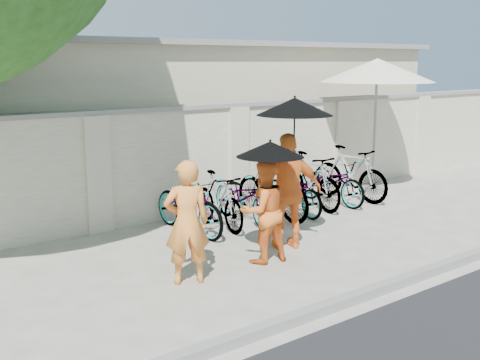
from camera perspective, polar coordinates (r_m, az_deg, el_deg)
ground at (r=8.66m, az=1.78°, el=-8.24°), size 80.00×80.00×0.00m
kerb at (r=7.50m, az=10.26°, el=-11.10°), size 40.00×0.16×0.12m
compound_wall at (r=11.50m, az=-4.56°, el=1.74°), size 20.00×0.30×2.00m
building_behind at (r=15.17m, az=-9.39°, el=6.21°), size 14.00×6.00×3.20m
monk_left at (r=7.86m, az=-5.06°, el=-4.03°), size 0.71×0.59×1.65m
monk_center at (r=8.68m, az=2.22°, el=-2.98°), size 0.81×0.67×1.51m
parasol_center at (r=8.48m, az=2.88°, el=2.94°), size 0.97×0.97×0.92m
monk_right at (r=9.32m, az=4.64°, el=-1.08°), size 1.15×0.81×1.81m
parasol_right at (r=9.09m, az=5.21°, el=6.95°), size 1.16×1.16×1.32m
patio_umbrella at (r=13.47m, az=12.88°, el=9.97°), size 2.51×2.51×2.94m
bike_0 at (r=10.24m, az=-4.82°, el=-2.33°), size 0.71×1.90×0.99m
bike_1 at (r=10.51m, az=-2.00°, el=-1.94°), size 0.66×1.69×0.99m
bike_2 at (r=10.87m, az=0.42°, el=-1.57°), size 0.74×1.86×0.96m
bike_3 at (r=11.14m, az=3.04°, el=-0.81°), size 0.62×1.91×1.13m
bike_4 at (r=11.56m, az=5.11°, el=-1.01°), size 0.74×1.74×0.89m
bike_5 at (r=12.02m, az=6.74°, el=-0.05°), size 0.74×1.89×1.11m
bike_6 at (r=12.44m, az=8.66°, el=-0.12°), size 0.64×1.79×0.94m
bike_7 at (r=12.84m, az=10.42°, el=0.63°), size 0.68×1.93×1.14m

